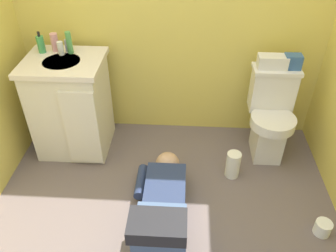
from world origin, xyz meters
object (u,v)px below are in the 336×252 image
object	(u,v)px
person_plumber	(162,208)
tissue_box	(272,62)
toilet	(270,116)
soap_dispenser	(41,44)
bottle_white	(61,48)
faucet	(66,46)
bottle_pink	(55,42)
paper_towel_roll	(233,165)
toilet_paper_roll	(323,228)
vanity_cabinet	(71,105)
toiletry_bag	(293,62)
bottle_green	(69,43)

from	to	relation	value
person_plumber	tissue_box	xyz separation A→B (m)	(0.77, 0.93, 0.62)
toilet	soap_dispenser	world-z (taller)	soap_dispenser
tissue_box	bottle_white	bearing A→B (deg)	-179.44
faucet	tissue_box	bearing A→B (deg)	-1.28
tissue_box	bottle_pink	distance (m)	1.67
paper_towel_roll	toilet_paper_roll	world-z (taller)	paper_towel_roll
tissue_box	paper_towel_roll	xyz separation A→B (m)	(-0.26, -0.41, -0.69)
soap_dispenser	bottle_pink	distance (m)	0.10
toilet	vanity_cabinet	size ratio (longest dim) A/B	0.91
toiletry_bag	bottle_green	world-z (taller)	bottle_green
vanity_cabinet	bottle_white	bearing A→B (deg)	108.93
faucet	tissue_box	size ratio (longest dim) A/B	0.45
faucet	toilet_paper_roll	distance (m)	2.26
toilet	bottle_white	size ratio (longest dim) A/B	7.22
toilet_paper_roll	person_plumber	bearing A→B (deg)	-179.75
vanity_cabinet	tissue_box	xyz separation A→B (m)	(1.57, 0.11, 0.38)
person_plumber	bottle_pink	xyz separation A→B (m)	(-0.90, 0.98, 0.71)
toiletry_bag	paper_towel_roll	world-z (taller)	toiletry_bag
person_plumber	toiletry_bag	distance (m)	1.45
bottle_pink	toilet_paper_roll	world-z (taller)	bottle_pink
faucet	bottle_white	distance (m)	0.06
vanity_cabinet	person_plumber	bearing A→B (deg)	-45.55
bottle_green	paper_towel_roll	distance (m)	1.57
person_plumber	faucet	bearing A→B (deg)	129.88
bottle_green	vanity_cabinet	bearing A→B (deg)	-103.85
vanity_cabinet	tissue_box	world-z (taller)	tissue_box
bottle_green	toilet_paper_roll	distance (m)	2.24
bottle_pink	toilet_paper_roll	bearing A→B (deg)	-26.33
paper_towel_roll	toiletry_bag	bearing A→B (deg)	45.35
toiletry_bag	toilet_paper_roll	distance (m)	1.20
toiletry_bag	bottle_green	distance (m)	1.69
person_plumber	bottle_white	bearing A→B (deg)	132.44
toilet	toiletry_bag	bearing A→B (deg)	40.77
bottle_pink	toilet	bearing A→B (deg)	-4.78
soap_dispenser	person_plumber	bearing A→B (deg)	-43.46
tissue_box	paper_towel_roll	distance (m)	0.84
tissue_box	soap_dispenser	world-z (taller)	soap_dispenser
vanity_cabinet	bottle_white	size ratio (longest dim) A/B	7.90
person_plumber	bottle_pink	bearing A→B (deg)	132.51
toilet	vanity_cabinet	xyz separation A→B (m)	(-1.62, -0.02, 0.05)
person_plumber	tissue_box	distance (m)	1.36
person_plumber	toilet_paper_roll	distance (m)	1.08
paper_towel_roll	toilet_paper_roll	xyz separation A→B (m)	(0.56, -0.51, -0.06)
toilet	tissue_box	bearing A→B (deg)	116.43
soap_dispenser	toilet_paper_roll	bearing A→B (deg)	-24.40
bottle_pink	soap_dispenser	bearing A→B (deg)	-158.45
tissue_box	bottle_green	bearing A→B (deg)	179.45
paper_towel_roll	bottle_pink	bearing A→B (deg)	161.89
faucet	bottle_pink	bearing A→B (deg)	169.28
person_plumber	toilet_paper_roll	world-z (taller)	person_plumber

